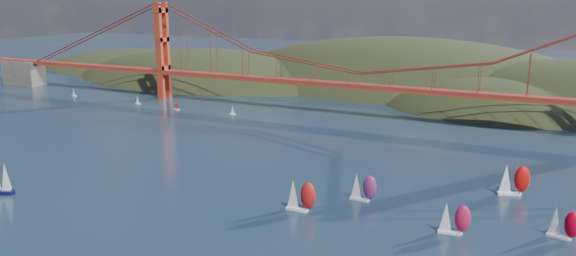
{
  "coord_description": "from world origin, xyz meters",
  "views": [
    {
      "loc": [
        87.39,
        -79.01,
        59.3
      ],
      "look_at": [
        4.5,
        90.0,
        14.38
      ],
      "focal_mm": 35.0,
      "sensor_mm": 36.0,
      "label": 1
    }
  ],
  "objects_px": {
    "racer_1": "(454,218)",
    "racer_rwb": "(363,187)",
    "racer_3": "(514,179)",
    "racer_0": "(300,195)",
    "racer_2": "(563,223)"
  },
  "relations": [
    {
      "from": "racer_0",
      "to": "racer_1",
      "type": "distance_m",
      "value": 41.55
    },
    {
      "from": "racer_2",
      "to": "racer_3",
      "type": "distance_m",
      "value": 31.25
    },
    {
      "from": "racer_3",
      "to": "racer_rwb",
      "type": "relative_size",
      "value": 1.14
    },
    {
      "from": "racer_1",
      "to": "racer_2",
      "type": "height_order",
      "value": "racer_1"
    },
    {
      "from": "racer_0",
      "to": "racer_rwb",
      "type": "bearing_deg",
      "value": 48.03
    },
    {
      "from": "racer_1",
      "to": "racer_rwb",
      "type": "distance_m",
      "value": 30.95
    },
    {
      "from": "racer_3",
      "to": "racer_1",
      "type": "bearing_deg",
      "value": -126.33
    },
    {
      "from": "racer_1",
      "to": "racer_3",
      "type": "xyz_separation_m",
      "value": [
        10.96,
        37.17,
        0.71
      ]
    },
    {
      "from": "racer_0",
      "to": "racer_1",
      "type": "bearing_deg",
      "value": 2.49
    },
    {
      "from": "racer_2",
      "to": "racer_1",
      "type": "bearing_deg",
      "value": -145.14
    },
    {
      "from": "racer_3",
      "to": "racer_0",
      "type": "bearing_deg",
      "value": -162.5
    },
    {
      "from": "racer_0",
      "to": "racer_3",
      "type": "xyz_separation_m",
      "value": [
        52.4,
        40.08,
        0.27
      ]
    },
    {
      "from": "racer_rwb",
      "to": "racer_2",
      "type": "bearing_deg",
      "value": -0.52
    },
    {
      "from": "racer_2",
      "to": "racer_3",
      "type": "xyz_separation_m",
      "value": [
        -13.93,
        27.96,
        0.86
      ]
    },
    {
      "from": "racer_0",
      "to": "racer_1",
      "type": "relative_size",
      "value": 1.1
    }
  ]
}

